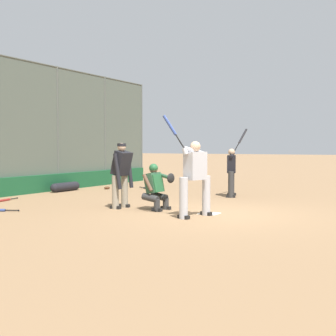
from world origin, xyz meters
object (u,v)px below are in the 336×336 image
at_px(catcher_behind_plate, 156,186).
at_px(spare_bat_first_base_side, 6,200).
at_px(spare_bat_near_backstop, 146,188).
at_px(fielding_glove_on_dirt, 107,188).
at_px(batter_on_deck, 232,170).
at_px(batter_at_plate, 195,176).
at_px(equipment_bag_dugout_side, 65,187).
at_px(umpire_home, 121,173).

xyz_separation_m(catcher_behind_plate, spare_bat_first_base_side, (0.50, -4.72, -0.56)).
bearing_deg(spare_bat_near_backstop, fielding_glove_on_dirt, -115.94).
height_order(batter_on_deck, spare_bat_first_base_side, batter_on_deck).
relative_size(spare_bat_first_base_side, fielding_glove_on_dirt, 3.20).
xyz_separation_m(batter_at_plate, equipment_bag_dugout_side, (-3.15, -6.55, -0.76)).
bearing_deg(fielding_glove_on_dirt, catcher_behind_plate, 48.35).
height_order(spare_bat_first_base_side, equipment_bag_dugout_side, equipment_bag_dugout_side).
xyz_separation_m(catcher_behind_plate, equipment_bag_dugout_side, (-2.57, -5.21, -0.44)).
distance_m(catcher_behind_plate, batter_on_deck, 3.86).
height_order(catcher_behind_plate, batter_on_deck, batter_on_deck).
xyz_separation_m(catcher_behind_plate, spare_bat_near_backstop, (-4.67, -3.21, -0.56)).
distance_m(batter_at_plate, spare_bat_near_backstop, 7.00).
distance_m(batter_on_deck, spare_bat_first_base_side, 6.80).
bearing_deg(batter_on_deck, spare_bat_near_backstop, 57.89).
xyz_separation_m(spare_bat_near_backstop, equipment_bag_dugout_side, (2.10, -2.01, 0.12)).
bearing_deg(fielding_glove_on_dirt, batter_on_deck, 88.72).
relative_size(catcher_behind_plate, umpire_home, 0.69).
height_order(batter_at_plate, equipment_bag_dugout_side, batter_at_plate).
height_order(spare_bat_near_backstop, equipment_bag_dugout_side, equipment_bag_dugout_side).
bearing_deg(fielding_glove_on_dirt, equipment_bag_dugout_side, -30.29).
relative_size(umpire_home, spare_bat_first_base_side, 1.90).
bearing_deg(catcher_behind_plate, batter_at_plate, 69.98).
bearing_deg(umpire_home, fielding_glove_on_dirt, -138.13).
xyz_separation_m(spare_bat_first_base_side, fielding_glove_on_dirt, (-4.43, 0.30, 0.02)).
xyz_separation_m(spare_bat_first_base_side, equipment_bag_dugout_side, (-3.07, -0.49, 0.12)).
bearing_deg(umpire_home, catcher_behind_plate, 100.32).
relative_size(catcher_behind_plate, spare_bat_near_backstop, 1.56).
height_order(umpire_home, fielding_glove_on_dirt, umpire_home).
xyz_separation_m(spare_bat_near_backstop, fielding_glove_on_dirt, (0.74, -1.21, 0.02)).
bearing_deg(batter_at_plate, batter_on_deck, -153.04).
distance_m(umpire_home, fielding_glove_on_dirt, 5.43).
height_order(batter_at_plate, spare_bat_first_base_side, batter_at_plate).
distance_m(umpire_home, spare_bat_near_backstop, 5.40).
relative_size(umpire_home, batter_on_deck, 0.77).
bearing_deg(catcher_behind_plate, fielding_glove_on_dirt, -128.20).
relative_size(fielding_glove_on_dirt, equipment_bag_dugout_side, 0.20).
relative_size(batter_on_deck, equipment_bag_dugout_side, 1.56).
bearing_deg(equipment_bag_dugout_side, batter_on_deck, 102.37).
bearing_deg(umpire_home, spare_bat_first_base_side, -83.32).
bearing_deg(batter_at_plate, catcher_behind_plate, -97.56).
height_order(umpire_home, spare_bat_first_base_side, umpire_home).
xyz_separation_m(batter_on_deck, spare_bat_first_base_side, (4.32, -5.20, -0.78)).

